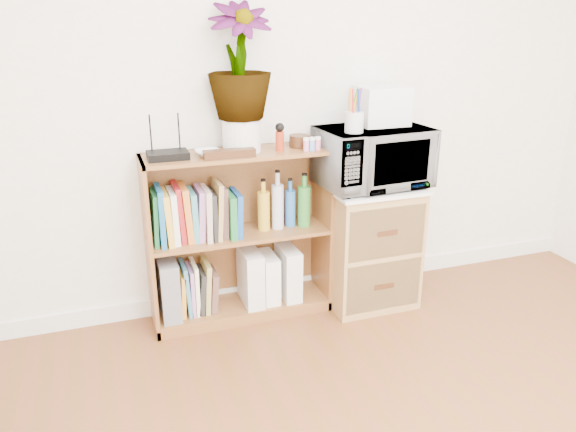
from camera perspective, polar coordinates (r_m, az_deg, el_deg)
name	(u,v)px	position (r m, az deg, el deg)	size (l,w,h in m)	color
skirting_board	(291,285)	(3.49, 0.30, -7.05)	(4.00, 0.02, 0.10)	white
bookshelf	(240,237)	(3.10, -4.93, -2.10)	(1.00, 0.30, 0.95)	brown
wicker_unit	(367,245)	(3.33, 8.06, -2.94)	(0.50, 0.45, 0.70)	#9E7542
microwave	(373,157)	(3.16, 8.61, 5.94)	(0.59, 0.40, 0.33)	silver
pen_cup	(354,122)	(2.98, 6.73, 9.46)	(0.10, 0.10, 0.11)	silver
small_appliance	(381,106)	(3.20, 9.46, 11.01)	(0.27, 0.22, 0.21)	white
router	(168,155)	(2.87, -12.11, 6.06)	(0.20, 0.14, 0.04)	black
white_bowl	(208,153)	(2.89, -8.15, 6.36)	(0.13, 0.13, 0.03)	silver
plant_pot	(242,135)	(2.96, -4.74, 8.20)	(0.20, 0.20, 0.17)	silver
potted_plant	(239,61)	(2.91, -4.96, 15.40)	(0.32, 0.32, 0.58)	#386E2C
trinket_box	(229,154)	(2.84, -5.97, 6.32)	(0.26, 0.07, 0.04)	#341D0E
kokeshi_doll	(280,141)	(2.97, -0.84, 7.61)	(0.04, 0.04, 0.10)	#9B2913
wooden_bowl	(299,141)	(3.06, 1.16, 7.62)	(0.11, 0.11, 0.06)	#321B0D
paint_jars	(312,146)	(2.98, 2.45, 7.13)	(0.10, 0.04, 0.05)	#CC7196
file_box	(168,287)	(3.14, -12.07, -7.04)	(0.10, 0.26, 0.33)	slate
magazine_holder_left	(250,276)	(3.20, -3.83, -6.14)	(0.10, 0.25, 0.32)	silver
magazine_holder_mid	(268,277)	(3.24, -2.06, -6.19)	(0.09, 0.22, 0.28)	white
magazine_holder_right	(288,272)	(3.27, 0.00, -5.69)	(0.10, 0.24, 0.30)	white
cookbooks	(195,214)	(3.00, -9.41, 0.25)	(0.47, 0.20, 0.31)	#1B6738
liquor_bottles	(284,202)	(3.11, -0.40, 1.41)	(0.30, 0.07, 0.32)	gold
lower_books	(197,288)	(3.17, -9.23, -7.26)	(0.21, 0.19, 0.29)	orange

